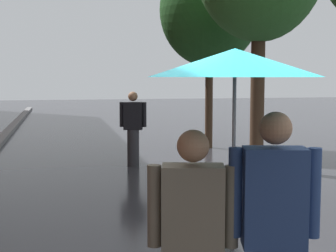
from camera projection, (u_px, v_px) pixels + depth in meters
street_tree_2 at (210, 10)px, 13.47m from camera, size 2.70×2.70×5.28m
couple_under_umbrella at (235, 163)px, 3.21m from camera, size 1.10×1.10×2.13m
pedestrian_walking_midground at (133, 128)px, 10.94m from camera, size 0.57×0.32×1.63m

